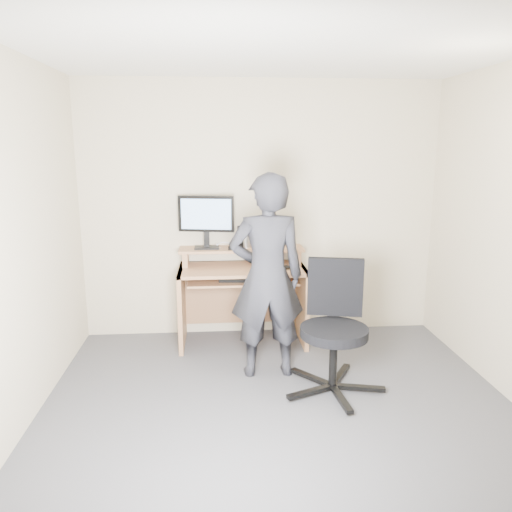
{
  "coord_description": "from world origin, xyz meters",
  "views": [
    {
      "loc": [
        -0.44,
        -3.13,
        1.9
      ],
      "look_at": [
        -0.1,
        1.05,
        0.95
      ],
      "focal_mm": 35.0,
      "sensor_mm": 36.0,
      "label": 1
    }
  ],
  "objects": [
    {
      "name": "travel_mug",
      "position": [
        -0.15,
        1.61,
        1.01
      ],
      "size": [
        0.09,
        0.09,
        0.19
      ],
      "primitive_type": "cylinder",
      "rotation": [
        0.0,
        0.0,
        -0.1
      ],
      "color": "#B2B2B6",
      "rests_on": "desk"
    },
    {
      "name": "ceiling",
      "position": [
        0.0,
        0.0,
        2.5
      ],
      "size": [
        3.5,
        3.5,
        0.02
      ],
      "primitive_type": "cube",
      "color": "white",
      "rests_on": "back_wall"
    },
    {
      "name": "headphones",
      "position": [
        -0.36,
        1.69,
        0.92
      ],
      "size": [
        0.16,
        0.16,
        0.06
      ],
      "primitive_type": "torus",
      "rotation": [
        0.26,
        0.0,
        0.05
      ],
      "color": "silver",
      "rests_on": "desk"
    },
    {
      "name": "back_wall",
      "position": [
        0.0,
        1.75,
        1.25
      ],
      "size": [
        3.5,
        0.02,
        2.5
      ],
      "primitive_type": "cube",
      "color": "#C1B199",
      "rests_on": "ground"
    },
    {
      "name": "office_chair",
      "position": [
        0.46,
        0.48,
        0.54
      ],
      "size": [
        0.79,
        0.77,
        0.99
      ],
      "rotation": [
        0.0,
        0.0,
        -0.22
      ],
      "color": "black",
      "rests_on": "ground"
    },
    {
      "name": "smartphone",
      "position": [
        0.04,
        1.6,
        0.92
      ],
      "size": [
        0.1,
        0.14,
        0.01
      ],
      "primitive_type": "cube",
      "rotation": [
        0.0,
        0.0,
        0.29
      ],
      "color": "black",
      "rests_on": "desk"
    },
    {
      "name": "monitor",
      "position": [
        -0.53,
        1.59,
        1.21
      ],
      "size": [
        0.53,
        0.15,
        0.51
      ],
      "rotation": [
        0.0,
        0.0,
        -0.19
      ],
      "color": "black",
      "rests_on": "desk"
    },
    {
      "name": "ground",
      "position": [
        0.0,
        0.0,
        0.0
      ],
      "size": [
        3.5,
        3.5,
        0.0
      ],
      "primitive_type": "plane",
      "color": "#55545A",
      "rests_on": "ground"
    },
    {
      "name": "person",
      "position": [
        -0.04,
        0.76,
        0.84
      ],
      "size": [
        0.63,
        0.43,
        1.68
      ],
      "primitive_type": "imported",
      "rotation": [
        0.0,
        0.0,
        3.19
      ],
      "color": "black",
      "rests_on": "ground"
    },
    {
      "name": "charger",
      "position": [
        -0.31,
        1.51,
        0.93
      ],
      "size": [
        0.05,
        0.04,
        0.03
      ],
      "primitive_type": "cube",
      "rotation": [
        0.0,
        0.0,
        -0.06
      ],
      "color": "black",
      "rests_on": "desk"
    },
    {
      "name": "external_drive",
      "position": [
        -0.19,
        1.65,
        1.01
      ],
      "size": [
        0.1,
        0.14,
        0.2
      ],
      "primitive_type": "cube",
      "rotation": [
        0.0,
        0.0,
        0.23
      ],
      "color": "black",
      "rests_on": "desk"
    },
    {
      "name": "desk",
      "position": [
        -0.2,
        1.53,
        0.55
      ],
      "size": [
        1.2,
        0.6,
        0.91
      ],
      "color": "tan",
      "rests_on": "ground"
    },
    {
      "name": "mouse",
      "position": [
        0.2,
        1.35,
        0.77
      ],
      "size": [
        0.11,
        0.09,
        0.04
      ],
      "primitive_type": "ellipsoid",
      "rotation": [
        0.0,
        0.0,
        0.26
      ],
      "color": "black",
      "rests_on": "desk"
    },
    {
      "name": "keyboard",
      "position": [
        -0.19,
        1.36,
        0.67
      ],
      "size": [
        0.47,
        0.22,
        0.03
      ],
      "primitive_type": "cube",
      "rotation": [
        0.0,
        0.0,
        -0.08
      ],
      "color": "black",
      "rests_on": "desk"
    }
  ]
}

